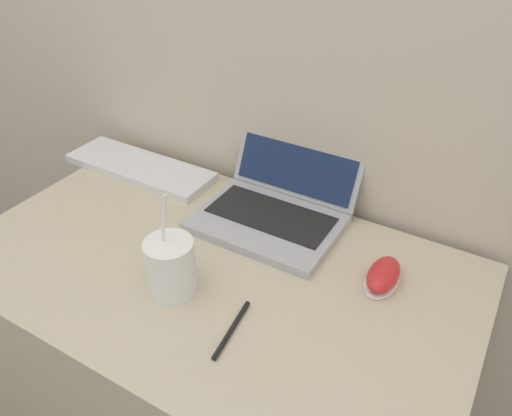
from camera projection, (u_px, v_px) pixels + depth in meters
The scene contains 6 objects.
desk at pixel (219, 377), 1.20m from camera, with size 1.03×0.61×0.72m.
laptop at pixel (279, 196), 1.12m from camera, with size 0.31×0.32×0.21m.
drink_cup at pixel (171, 266), 0.91m from camera, with size 0.09×0.09×0.20m.
computer_mouse at pixel (383, 275), 0.95m from camera, with size 0.06×0.11×0.04m.
external_keyboard at pixel (140, 167), 1.30m from camera, with size 0.41×0.13×0.02m.
pen at pixel (232, 329), 0.86m from camera, with size 0.03×0.14×0.01m.
Camera 1 is at (0.46, -0.30, 1.38)m, focal length 35.00 mm.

